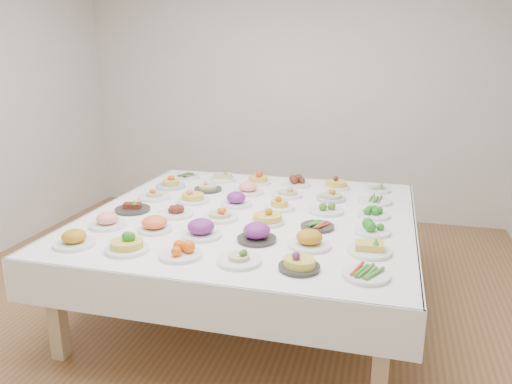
% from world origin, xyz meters
% --- Properties ---
extents(room_envelope, '(5.02, 5.02, 2.81)m').
position_xyz_m(room_envelope, '(0.00, 0.00, 1.83)').
color(room_envelope, '#8E5C3B').
rests_on(room_envelope, ground).
extents(display_table, '(2.39, 2.39, 0.75)m').
position_xyz_m(display_table, '(0.19, 0.10, 0.69)').
color(display_table, white).
rests_on(display_table, ground).
extents(dish_0, '(0.26, 0.26, 0.14)m').
position_xyz_m(dish_0, '(-0.71, -0.79, 0.82)').
color(dish_0, white).
rests_on(dish_0, display_table).
extents(dish_1, '(0.30, 0.29, 0.17)m').
position_xyz_m(dish_1, '(-0.34, -0.79, 0.83)').
color(dish_1, white).
rests_on(dish_1, display_table).
extents(dish_2, '(0.26, 0.26, 0.11)m').
position_xyz_m(dish_2, '(0.01, -0.78, 0.80)').
color(dish_2, white).
rests_on(dish_2, display_table).
extents(dish_3, '(0.25, 0.25, 0.12)m').
position_xyz_m(dish_3, '(0.37, -0.78, 0.80)').
color(dish_3, white).
rests_on(dish_3, display_table).
extents(dish_4, '(0.24, 0.24, 0.14)m').
position_xyz_m(dish_4, '(0.72, -0.78, 0.82)').
color(dish_4, '#2C2A27').
rests_on(dish_4, display_table).
extents(dish_5, '(0.28, 0.26, 0.06)m').
position_xyz_m(dish_5, '(1.09, -0.78, 0.78)').
color(dish_5, white).
rests_on(dish_5, display_table).
extents(dish_6, '(0.25, 0.25, 0.14)m').
position_xyz_m(dish_6, '(-0.69, -0.43, 0.81)').
color(dish_6, white).
rests_on(dish_6, display_table).
extents(dish_7, '(0.23, 0.23, 0.13)m').
position_xyz_m(dish_7, '(-0.34, -0.42, 0.81)').
color(dish_7, white).
rests_on(dish_7, display_table).
extents(dish_8, '(0.27, 0.27, 0.15)m').
position_xyz_m(dish_8, '(0.01, -0.44, 0.82)').
color(dish_8, white).
rests_on(dish_8, display_table).
extents(dish_9, '(0.29, 0.29, 0.16)m').
position_xyz_m(dish_9, '(0.38, -0.42, 0.83)').
color(dish_9, '#2C2A27').
rests_on(dish_9, display_table).
extents(dish_10, '(0.28, 0.28, 0.15)m').
position_xyz_m(dish_10, '(0.72, -0.43, 0.82)').
color(dish_10, white).
rests_on(dish_10, display_table).
extents(dish_11, '(0.26, 0.26, 0.12)m').
position_xyz_m(dish_11, '(1.09, -0.44, 0.80)').
color(dish_11, white).
rests_on(dish_11, display_table).
extents(dish_12, '(0.26, 0.26, 0.10)m').
position_xyz_m(dish_12, '(-0.70, -0.07, 0.79)').
color(dish_12, '#2C2A27').
rests_on(dish_12, display_table).
extents(dish_13, '(0.26, 0.26, 0.10)m').
position_xyz_m(dish_13, '(-0.34, -0.08, 0.79)').
color(dish_13, white).
rests_on(dish_13, display_table).
extents(dish_14, '(0.26, 0.26, 0.14)m').
position_xyz_m(dish_14, '(0.01, -0.07, 0.81)').
color(dish_14, white).
rests_on(dish_14, display_table).
extents(dish_15, '(0.24, 0.24, 0.15)m').
position_xyz_m(dish_15, '(0.37, -0.07, 0.83)').
color(dish_15, white).
rests_on(dish_15, display_table).
extents(dish_16, '(0.23, 0.23, 0.05)m').
position_xyz_m(dish_16, '(0.72, -0.08, 0.77)').
color(dish_16, '#2C2A27').
rests_on(dish_16, display_table).
extents(dish_17, '(0.24, 0.24, 0.10)m').
position_xyz_m(dish_17, '(1.09, -0.08, 0.80)').
color(dish_17, white).
rests_on(dish_17, display_table).
extents(dish_18, '(0.26, 0.26, 0.13)m').
position_xyz_m(dish_18, '(-0.69, 0.29, 0.81)').
color(dish_18, white).
rests_on(dish_18, display_table).
extents(dish_19, '(0.28, 0.27, 0.16)m').
position_xyz_m(dish_19, '(-0.34, 0.28, 0.83)').
color(dish_19, white).
rests_on(dish_19, display_table).
extents(dish_20, '(0.25, 0.25, 0.13)m').
position_xyz_m(dish_20, '(0.02, 0.28, 0.81)').
color(dish_20, white).
rests_on(dish_20, display_table).
extents(dish_21, '(0.23, 0.23, 0.12)m').
position_xyz_m(dish_21, '(0.37, 0.28, 0.80)').
color(dish_21, white).
rests_on(dish_21, display_table).
extents(dish_22, '(0.26, 0.26, 0.10)m').
position_xyz_m(dish_22, '(0.73, 0.29, 0.79)').
color(dish_22, white).
rests_on(dish_22, display_table).
extents(dish_23, '(0.24, 0.24, 0.11)m').
position_xyz_m(dish_23, '(1.08, 0.28, 0.80)').
color(dish_23, white).
rests_on(dish_23, display_table).
extents(dish_24, '(0.26, 0.26, 0.14)m').
position_xyz_m(dish_24, '(-0.70, 0.64, 0.81)').
color(dish_24, '#4C66B2').
rests_on(dish_24, display_table).
extents(dish_25, '(0.24, 0.24, 0.13)m').
position_xyz_m(dish_25, '(-0.34, 0.63, 0.81)').
color(dish_25, '#2C2A27').
rests_on(dish_25, display_table).
extents(dish_26, '(0.26, 0.26, 0.14)m').
position_xyz_m(dish_26, '(0.02, 0.64, 0.81)').
color(dish_26, white).
rests_on(dish_26, display_table).
extents(dish_27, '(0.25, 0.25, 0.14)m').
position_xyz_m(dish_27, '(0.37, 0.64, 0.81)').
color(dish_27, white).
rests_on(dish_27, display_table).
extents(dish_28, '(0.24, 0.24, 0.13)m').
position_xyz_m(dish_28, '(0.73, 0.63, 0.81)').
color(dish_28, '#4C66B2').
rests_on(dish_28, display_table).
extents(dish_29, '(0.26, 0.26, 0.06)m').
position_xyz_m(dish_29, '(1.08, 0.65, 0.78)').
color(dish_29, white).
rests_on(dish_29, display_table).
extents(dish_30, '(0.26, 0.26, 0.05)m').
position_xyz_m(dish_30, '(-0.70, 1.00, 0.77)').
color(dish_30, white).
rests_on(dish_30, display_table).
extents(dish_31, '(0.24, 0.24, 0.11)m').
position_xyz_m(dish_31, '(-0.33, 1.00, 0.79)').
color(dish_31, white).
rests_on(dish_31, display_table).
extents(dish_32, '(0.23, 0.23, 0.15)m').
position_xyz_m(dish_32, '(0.02, 0.98, 0.82)').
color(dish_32, white).
rests_on(dish_32, display_table).
extents(dish_33, '(0.25, 0.25, 0.11)m').
position_xyz_m(dish_33, '(0.37, 1.00, 0.80)').
color(dish_33, white).
rests_on(dish_33, display_table).
extents(dish_34, '(0.23, 0.23, 0.14)m').
position_xyz_m(dish_34, '(0.73, 1.00, 0.82)').
color(dish_34, white).
rests_on(dish_34, display_table).
extents(dish_35, '(0.23, 0.23, 0.10)m').
position_xyz_m(dish_35, '(1.09, 1.00, 0.79)').
color(dish_35, white).
rests_on(dish_35, display_table).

